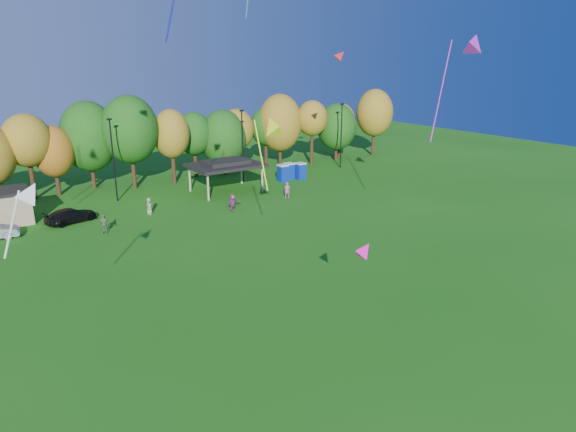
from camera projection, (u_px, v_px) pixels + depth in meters
ground at (325, 396)px, 24.32m from camera, size 160.00×160.00×0.00m
tree_line at (71, 144)px, 58.01m from camera, size 93.57×10.55×11.15m
lamp_posts at (113, 157)px, 55.57m from camera, size 64.50×0.25×9.09m
pavilion at (225, 165)px, 60.10m from camera, size 8.20×6.20×3.77m
porta_potties at (291, 172)px, 66.33m from camera, size 3.75×1.88×2.18m
car_d at (71, 216)px, 49.44m from camera, size 5.23×3.24×1.41m
far_person_0 at (149, 206)px, 52.02m from camera, size 0.96×0.98×1.70m
far_person_1 at (104, 224)px, 46.32m from camera, size 1.11×0.95×1.78m
far_person_3 at (287, 190)px, 57.95m from camera, size 0.78×0.69×1.81m
far_person_4 at (233, 203)px, 52.99m from camera, size 1.81×0.92×1.86m
kite_2 at (30, 193)px, 21.93m from camera, size 2.21×1.33×3.44m
kite_8 at (341, 55)px, 52.08m from camera, size 1.68×1.47×1.39m
kite_9 at (272, 126)px, 33.84m from camera, size 1.42×3.35×5.54m
kite_12 at (364, 249)px, 26.94m from camera, size 1.28×1.00×1.21m
kite_13 at (473, 43)px, 38.91m from camera, size 4.94×2.48×8.49m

